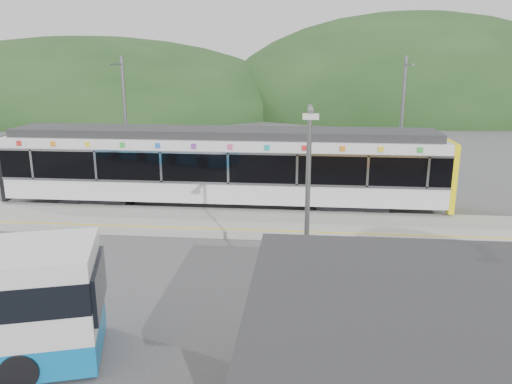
{
  "coord_description": "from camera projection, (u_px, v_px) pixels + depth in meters",
  "views": [
    {
      "loc": [
        2.29,
        -16.54,
        6.81
      ],
      "look_at": [
        0.56,
        1.0,
        2.13
      ],
      "focal_mm": 35.0,
      "sensor_mm": 36.0,
      "label": 1
    }
  ],
  "objects": [
    {
      "name": "lamp_post",
      "position": [
        307.0,
        204.0,
        11.95
      ],
      "size": [
        0.35,
        1.02,
        5.81
      ],
      "rotation": [
        0.0,
        0.0,
        0.01
      ],
      "color": "slate",
      "rests_on": "ground"
    },
    {
      "name": "yellow_line",
      "position": [
        245.0,
        230.0,
        19.72
      ],
      "size": [
        26.0,
        0.1,
        0.01
      ],
      "primitive_type": "cube",
      "color": "yellow",
      "rests_on": "platform"
    },
    {
      "name": "hills",
      "position": [
        390.0,
        217.0,
        22.37
      ],
      "size": [
        146.0,
        149.0,
        26.0
      ],
      "color": "#1E3D19",
      "rests_on": "ground"
    },
    {
      "name": "ground",
      "position": [
        238.0,
        256.0,
        17.87
      ],
      "size": [
        120.0,
        120.0,
        0.0
      ],
      "primitive_type": "plane",
      "color": "#4C4C4F",
      "rests_on": "ground"
    },
    {
      "name": "catenary_mast_east",
      "position": [
        401.0,
        126.0,
        24.51
      ],
      "size": [
        0.18,
        1.8,
        7.0
      ],
      "color": "slate",
      "rests_on": "ground"
    },
    {
      "name": "catenary_mast_west",
      "position": [
        125.0,
        123.0,
        25.84
      ],
      "size": [
        0.18,
        1.8,
        7.0
      ],
      "color": "slate",
      "rests_on": "ground"
    },
    {
      "name": "platform",
      "position": [
        248.0,
        223.0,
        21.01
      ],
      "size": [
        26.0,
        3.2,
        0.3
      ],
      "primitive_type": "cube",
      "color": "#9E9E99",
      "rests_on": "ground"
    },
    {
      "name": "train",
      "position": [
        223.0,
        165.0,
        23.26
      ],
      "size": [
        20.44,
        3.01,
        3.74
      ],
      "color": "black",
      "rests_on": "ground"
    }
  ]
}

